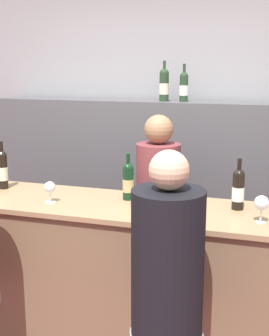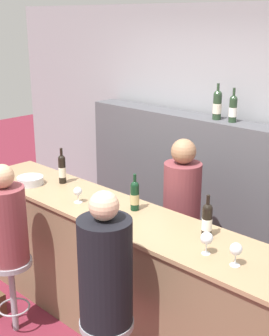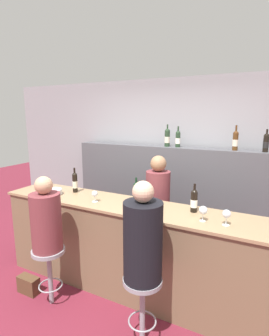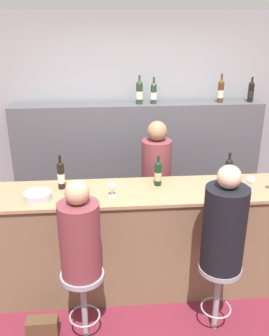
% 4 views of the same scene
% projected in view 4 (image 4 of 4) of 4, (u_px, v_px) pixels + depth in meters
% --- Properties ---
extents(ground_plane, '(16.00, 16.00, 0.00)m').
position_uv_depth(ground_plane, '(152.00, 304.00, 3.53)').
color(ground_plane, maroon).
extents(wall_back, '(6.40, 0.05, 2.60)m').
position_uv_depth(wall_back, '(136.00, 122.00, 4.68)').
color(wall_back, gray).
rests_on(wall_back, ground_plane).
extents(bar_counter, '(3.17, 0.60, 1.06)m').
position_uv_depth(bar_counter, '(150.00, 240.00, 3.59)').
color(bar_counter, brown).
rests_on(bar_counter, ground_plane).
extents(back_bar_cabinet, '(2.98, 0.28, 1.58)m').
position_uv_depth(back_bar_cabinet, '(138.00, 166.00, 4.66)').
color(back_bar_cabinet, '#4C4C51').
rests_on(back_bar_cabinet, ground_plane).
extents(wine_bottle_counter_0, '(0.07, 0.07, 0.32)m').
position_uv_depth(wine_bottle_counter_0, '(61.00, 175.00, 3.38)').
color(wine_bottle_counter_0, black).
rests_on(wine_bottle_counter_0, bar_counter).
extents(wine_bottle_counter_1, '(0.07, 0.07, 0.29)m').
position_uv_depth(wine_bottle_counter_1, '(158.00, 173.00, 3.45)').
color(wine_bottle_counter_1, black).
rests_on(wine_bottle_counter_1, bar_counter).
extents(wine_bottle_counter_2, '(0.07, 0.07, 0.30)m').
position_uv_depth(wine_bottle_counter_2, '(228.00, 170.00, 3.50)').
color(wine_bottle_counter_2, black).
rests_on(wine_bottle_counter_2, bar_counter).
extents(wine_bottle_backbar_0, '(0.08, 0.08, 0.33)m').
position_uv_depth(wine_bottle_backbar_0, '(139.00, 92.00, 4.32)').
color(wine_bottle_backbar_0, '#233823').
rests_on(wine_bottle_backbar_0, back_bar_cabinet).
extents(wine_bottle_backbar_1, '(0.07, 0.07, 0.31)m').
position_uv_depth(wine_bottle_backbar_1, '(154.00, 93.00, 4.34)').
color(wine_bottle_backbar_1, '#233823').
rests_on(wine_bottle_backbar_1, back_bar_cabinet).
extents(wine_bottle_backbar_2, '(0.07, 0.07, 0.34)m').
position_uv_depth(wine_bottle_backbar_2, '(221.00, 91.00, 4.39)').
color(wine_bottle_backbar_2, '#4C2D14').
rests_on(wine_bottle_backbar_2, back_bar_cabinet).
extents(wine_bottle_backbar_3, '(0.07, 0.07, 0.29)m').
position_uv_depth(wine_bottle_backbar_3, '(251.00, 92.00, 4.43)').
color(wine_bottle_backbar_3, black).
rests_on(wine_bottle_backbar_3, back_bar_cabinet).
extents(wine_glass_0, '(0.07, 0.07, 0.13)m').
position_uv_depth(wine_glass_0, '(112.00, 187.00, 3.24)').
color(wine_glass_0, silver).
rests_on(wine_glass_0, bar_counter).
extents(wine_glass_1, '(0.08, 0.08, 0.15)m').
position_uv_depth(wine_glass_1, '(251.00, 180.00, 3.33)').
color(wine_glass_1, silver).
rests_on(wine_glass_1, bar_counter).
extents(metal_bowl, '(0.23, 0.23, 0.07)m').
position_uv_depth(metal_bowl, '(38.00, 196.00, 3.20)').
color(metal_bowl, '#B7B7BC').
rests_on(metal_bowl, bar_counter).
extents(bar_stool_left, '(0.35, 0.35, 0.64)m').
position_uv_depth(bar_stool_left, '(83.00, 288.00, 3.00)').
color(bar_stool_left, gray).
rests_on(bar_stool_left, ground_plane).
extents(guest_seated_left, '(0.32, 0.32, 0.79)m').
position_uv_depth(guest_seated_left, '(80.00, 236.00, 2.82)').
color(guest_seated_left, brown).
rests_on(guest_seated_left, bar_stool_left).
extents(bar_stool_right, '(0.35, 0.35, 0.64)m').
position_uv_depth(bar_stool_right, '(219.00, 280.00, 3.09)').
color(bar_stool_right, gray).
rests_on(bar_stool_right, ground_plane).
extents(guest_seated_right, '(0.34, 0.34, 0.88)m').
position_uv_depth(guest_seated_right, '(224.00, 225.00, 2.89)').
color(guest_seated_right, black).
rests_on(guest_seated_right, bar_stool_right).
extents(bartender, '(0.32, 0.32, 1.53)m').
position_uv_depth(bartender, '(156.00, 194.00, 4.11)').
color(bartender, brown).
rests_on(bartender, ground_plane).
extents(handbag, '(0.26, 0.12, 0.20)m').
position_uv_depth(handbag, '(43.00, 329.00, 3.12)').
color(handbag, '#513823').
rests_on(handbag, ground_plane).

